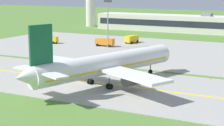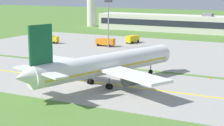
% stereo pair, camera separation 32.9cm
% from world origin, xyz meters
% --- Properties ---
extents(ground_plane, '(500.00, 500.00, 0.00)m').
position_xyz_m(ground_plane, '(0.00, 0.00, 0.00)').
color(ground_plane, '#517A33').
extents(taxiway_strip, '(240.00, 28.00, 0.10)m').
position_xyz_m(taxiway_strip, '(0.00, 0.00, 0.05)').
color(taxiway_strip, '#9E9B93').
rests_on(taxiway_strip, ground).
extents(apron_pad, '(140.00, 52.00, 0.10)m').
position_xyz_m(apron_pad, '(10.00, 42.00, 0.05)').
color(apron_pad, '#9E9B93').
rests_on(apron_pad, ground).
extents(taxiway_centreline, '(220.00, 0.60, 0.01)m').
position_xyz_m(taxiway_centreline, '(0.00, 0.00, 0.11)').
color(taxiway_centreline, yellow).
rests_on(taxiway_centreline, taxiway_strip).
extents(airplane_lead, '(31.78, 38.71, 12.70)m').
position_xyz_m(airplane_lead, '(5.25, -1.01, 4.13)').
color(airplane_lead, white).
rests_on(airplane_lead, ground).
extents(service_truck_baggage, '(6.21, 2.93, 2.60)m').
position_xyz_m(service_truck_baggage, '(-38.30, 40.44, 1.53)').
color(service_truck_baggage, yellow).
rests_on(service_truck_baggage, ground).
extents(service_truck_fuel, '(6.15, 2.75, 2.60)m').
position_xyz_m(service_truck_fuel, '(-18.52, 43.03, 1.53)').
color(service_truck_fuel, orange).
rests_on(service_truck_fuel, ground).
extents(service_truck_pushback, '(2.93, 6.21, 2.60)m').
position_xyz_m(service_truck_pushback, '(-14.03, 53.52, 1.53)').
color(service_truck_pushback, yellow).
rests_on(service_truck_pushback, ground).
extents(terminal_building, '(67.69, 11.44, 8.09)m').
position_xyz_m(terminal_building, '(-12.58, 93.93, 3.46)').
color(terminal_building, beige).
rests_on(terminal_building, ground).
extents(apron_light_mast, '(2.40, 0.50, 14.70)m').
position_xyz_m(apron_light_mast, '(-16.28, 40.77, 9.33)').
color(apron_light_mast, gray).
rests_on(apron_light_mast, ground).
extents(traffic_cone_near_edge, '(0.44, 0.44, 0.60)m').
position_xyz_m(traffic_cone_near_edge, '(21.92, 13.19, 0.30)').
color(traffic_cone_near_edge, orange).
rests_on(traffic_cone_near_edge, ground).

